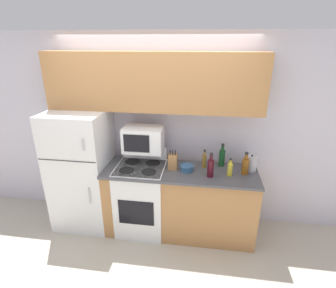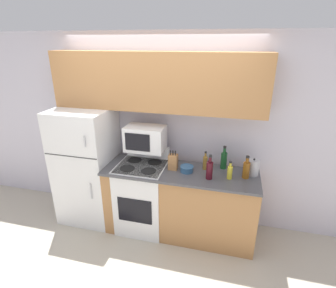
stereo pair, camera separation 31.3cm
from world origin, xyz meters
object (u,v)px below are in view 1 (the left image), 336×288
at_px(kettle, 251,164).
at_px(knife_block, 173,162).
at_px(microwave, 143,139).
at_px(bottle_vinegar, 204,161).
at_px(bottle_wine_green, 222,157).
at_px(stove, 142,197).
at_px(bowl, 187,168).
at_px(refrigerator, 82,170).
at_px(bottle_whiskey, 245,166).
at_px(bottle_cooking_spray, 230,169).
at_px(bottle_wine_red, 211,168).

bearing_deg(kettle, knife_block, -174.51).
relative_size(microwave, bottle_vinegar, 2.09).
distance_m(bottle_vinegar, bottle_wine_green, 0.24).
height_order(stove, kettle, kettle).
bearing_deg(bowl, bottle_wine_green, 25.66).
relative_size(refrigerator, microwave, 3.22).
xyz_separation_m(knife_block, bottle_whiskey, (0.88, -0.01, 0.01)).
height_order(stove, microwave, microwave).
relative_size(stove, bottle_cooking_spray, 4.99).
bearing_deg(knife_block, kettle, 5.49).
distance_m(bottle_wine_red, bottle_cooking_spray, 0.24).
xyz_separation_m(refrigerator, bottle_wine_red, (1.70, -0.16, 0.24)).
height_order(bottle_vinegar, bottle_wine_green, bottle_wine_green).
relative_size(knife_block, bowl, 1.52).
height_order(microwave, bottle_whiskey, microwave).
distance_m(refrigerator, bottle_vinegar, 1.64).
bearing_deg(bottle_wine_green, knife_block, -163.39).
bearing_deg(bowl, bottle_wine_red, -20.94).
bearing_deg(knife_block, refrigerator, 178.60).
relative_size(bottle_vinegar, bottle_cooking_spray, 1.09).
relative_size(knife_block, bottle_cooking_spray, 1.16).
bearing_deg(microwave, refrigerator, -175.05).
bearing_deg(refrigerator, stove, -3.87).
distance_m(bowl, bottle_whiskey, 0.70).
xyz_separation_m(bowl, bottle_wine_green, (0.43, 0.21, 0.08)).
bearing_deg(knife_block, stove, -176.45).
bearing_deg(bowl, stove, -179.92).
xyz_separation_m(bottle_vinegar, kettle, (0.57, -0.01, 0.00)).
xyz_separation_m(knife_block, bottle_vinegar, (0.39, 0.10, -0.01)).
bearing_deg(bottle_cooking_spray, kettle, 31.78).
height_order(microwave, bottle_wine_red, microwave).
relative_size(refrigerator, bowl, 9.56).
xyz_separation_m(refrigerator, bottle_vinegar, (1.62, 0.07, 0.21)).
relative_size(microwave, bowl, 2.97).
relative_size(knife_block, bottle_whiskey, 0.92).
xyz_separation_m(microwave, kettle, (1.35, -0.01, -0.24)).
bearing_deg(bottle_wine_green, bottle_cooking_spray, -71.63).
bearing_deg(bottle_wine_red, bottle_cooking_spray, 14.80).
xyz_separation_m(refrigerator, microwave, (0.84, 0.07, 0.46)).
bearing_deg(bowl, bottle_vinegar, 30.73).
bearing_deg(bottle_vinegar, bottle_whiskey, -12.26).
xyz_separation_m(bottle_whiskey, bottle_wine_green, (-0.27, 0.19, 0.01)).
bearing_deg(bottle_cooking_spray, bottle_wine_green, 108.37).
distance_m(refrigerator, stove, 0.89).
distance_m(bowl, bottle_wine_red, 0.31).
distance_m(stove, bowl, 0.76).
distance_m(microwave, kettle, 1.37).
xyz_separation_m(knife_block, bottle_cooking_spray, (0.69, -0.07, -0.01)).
xyz_separation_m(bottle_vinegar, bottle_whiskey, (0.49, -0.11, 0.02)).
distance_m(knife_block, bottle_cooking_spray, 0.70).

